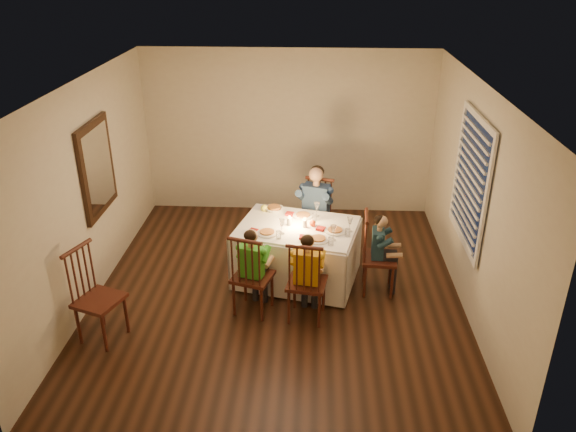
{
  "coord_description": "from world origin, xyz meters",
  "views": [
    {
      "loc": [
        0.43,
        -5.97,
        3.9
      ],
      "look_at": [
        0.12,
        0.15,
        0.98
      ],
      "focal_mm": 35.0,
      "sensor_mm": 36.0,
      "label": 1
    }
  ],
  "objects_px": {
    "chair_near_left": "(254,310)",
    "child_yellow": "(306,317)",
    "dining_table": "(297,242)",
    "chair_extra": "(106,337)",
    "serving_bowl": "(274,209)",
    "child_green": "(254,310)",
    "chair_adult": "(314,250)",
    "chair_end": "(377,290)",
    "chair_near_right": "(306,317)",
    "child_teal": "(377,290)",
    "adult": "(314,250)"
  },
  "relations": [
    {
      "from": "adult",
      "to": "child_green",
      "type": "bearing_deg",
      "value": -98.65
    },
    {
      "from": "child_yellow",
      "to": "chair_near_right",
      "type": "bearing_deg",
      "value": -0.0
    },
    {
      "from": "chair_end",
      "to": "child_green",
      "type": "xyz_separation_m",
      "value": [
        -1.51,
        -0.52,
        0.0
      ]
    },
    {
      "from": "chair_extra",
      "to": "child_green",
      "type": "bearing_deg",
      "value": -48.87
    },
    {
      "from": "chair_near_right",
      "to": "chair_extra",
      "type": "xyz_separation_m",
      "value": [
        -2.22,
        -0.5,
        0.0
      ]
    },
    {
      "from": "chair_adult",
      "to": "child_green",
      "type": "bearing_deg",
      "value": -98.65
    },
    {
      "from": "child_green",
      "to": "serving_bowl",
      "type": "xyz_separation_m",
      "value": [
        0.17,
        1.16,
        0.8
      ]
    },
    {
      "from": "child_yellow",
      "to": "child_teal",
      "type": "distance_m",
      "value": 1.08
    },
    {
      "from": "dining_table",
      "to": "chair_extra",
      "type": "height_order",
      "value": "dining_table"
    },
    {
      "from": "child_green",
      "to": "child_yellow",
      "type": "distance_m",
      "value": 0.64
    },
    {
      "from": "dining_table",
      "to": "chair_adult",
      "type": "relative_size",
      "value": 1.6
    },
    {
      "from": "chair_near_left",
      "to": "child_yellow",
      "type": "height_order",
      "value": "child_yellow"
    },
    {
      "from": "chair_near_left",
      "to": "serving_bowl",
      "type": "relative_size",
      "value": 4.81
    },
    {
      "from": "chair_near_left",
      "to": "chair_near_right",
      "type": "height_order",
      "value": "same"
    },
    {
      "from": "chair_near_left",
      "to": "child_teal",
      "type": "distance_m",
      "value": 1.6
    },
    {
      "from": "chair_adult",
      "to": "child_yellow",
      "type": "relative_size",
      "value": 0.96
    },
    {
      "from": "chair_near_left",
      "to": "child_yellow",
      "type": "xyz_separation_m",
      "value": [
        0.63,
        -0.11,
        0.0
      ]
    },
    {
      "from": "child_teal",
      "to": "serving_bowl",
      "type": "distance_m",
      "value": 1.69
    },
    {
      "from": "chair_near_left",
      "to": "child_teal",
      "type": "relative_size",
      "value": 1.01
    },
    {
      "from": "chair_adult",
      "to": "chair_extra",
      "type": "relative_size",
      "value": 0.95
    },
    {
      "from": "chair_extra",
      "to": "serving_bowl",
      "type": "xyz_separation_m",
      "value": [
        1.76,
        1.76,
        0.8
      ]
    },
    {
      "from": "adult",
      "to": "child_yellow",
      "type": "height_order",
      "value": "adult"
    },
    {
      "from": "child_green",
      "to": "chair_near_right",
      "type": "bearing_deg",
      "value": -173.03
    },
    {
      "from": "chair_end",
      "to": "serving_bowl",
      "type": "xyz_separation_m",
      "value": [
        -1.34,
        0.65,
        0.8
      ]
    },
    {
      "from": "chair_end",
      "to": "chair_extra",
      "type": "distance_m",
      "value": 3.3
    },
    {
      "from": "child_green",
      "to": "child_yellow",
      "type": "relative_size",
      "value": 0.99
    },
    {
      "from": "dining_table",
      "to": "adult",
      "type": "distance_m",
      "value": 0.98
    },
    {
      "from": "chair_near_right",
      "to": "child_yellow",
      "type": "xyz_separation_m",
      "value": [
        0.0,
        0.0,
        0.0
      ]
    },
    {
      "from": "dining_table",
      "to": "child_teal",
      "type": "height_order",
      "value": "dining_table"
    },
    {
      "from": "dining_table",
      "to": "child_yellow",
      "type": "height_order",
      "value": "dining_table"
    },
    {
      "from": "chair_near_right",
      "to": "chair_extra",
      "type": "height_order",
      "value": "chair_extra"
    },
    {
      "from": "chair_extra",
      "to": "child_teal",
      "type": "relative_size",
      "value": 1.06
    },
    {
      "from": "chair_end",
      "to": "serving_bowl",
      "type": "distance_m",
      "value": 1.69
    },
    {
      "from": "chair_extra",
      "to": "chair_near_right",
      "type": "bearing_deg",
      "value": -57.06
    },
    {
      "from": "chair_near_left",
      "to": "adult",
      "type": "bearing_deg",
      "value": -98.6
    },
    {
      "from": "chair_end",
      "to": "child_teal",
      "type": "height_order",
      "value": "chair_end"
    },
    {
      "from": "dining_table",
      "to": "serving_bowl",
      "type": "relative_size",
      "value": 7.7
    },
    {
      "from": "dining_table",
      "to": "child_green",
      "type": "height_order",
      "value": "dining_table"
    },
    {
      "from": "adult",
      "to": "serving_bowl",
      "type": "bearing_deg",
      "value": -130.57
    },
    {
      "from": "chair_adult",
      "to": "chair_end",
      "type": "distance_m",
      "value": 1.28
    },
    {
      "from": "dining_table",
      "to": "chair_adult",
      "type": "xyz_separation_m",
      "value": [
        0.22,
        0.78,
        -0.55
      ]
    },
    {
      "from": "chair_near_right",
      "to": "serving_bowl",
      "type": "relative_size",
      "value": 4.81
    },
    {
      "from": "chair_near_right",
      "to": "chair_end",
      "type": "height_order",
      "value": "same"
    },
    {
      "from": "chair_adult",
      "to": "chair_near_left",
      "type": "bearing_deg",
      "value": -98.65
    },
    {
      "from": "chair_end",
      "to": "chair_extra",
      "type": "bearing_deg",
      "value": 113.25
    },
    {
      "from": "child_teal",
      "to": "chair_adult",
      "type": "bearing_deg",
      "value": 42.04
    },
    {
      "from": "dining_table",
      "to": "chair_near_left",
      "type": "relative_size",
      "value": 1.6
    },
    {
      "from": "chair_extra",
      "to": "serving_bowl",
      "type": "bearing_deg",
      "value": -24.57
    },
    {
      "from": "dining_table",
      "to": "child_teal",
      "type": "xyz_separation_m",
      "value": [
        1.02,
        -0.21,
        -0.55
      ]
    },
    {
      "from": "chair_near_left",
      "to": "child_green",
      "type": "bearing_deg",
      "value": -163.34
    }
  ]
}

